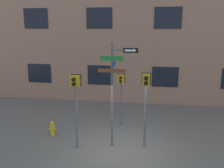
{
  "coord_description": "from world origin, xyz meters",
  "views": [
    {
      "loc": [
        1.07,
        -8.77,
        4.72
      ],
      "look_at": [
        -0.33,
        0.35,
        2.56
      ],
      "focal_mm": 40.0,
      "sensor_mm": 36.0,
      "label": 1
    }
  ],
  "objects_px": {
    "pedestrian_signal_across": "(121,86)",
    "fire_hydrant": "(52,129)",
    "street_sign_pole": "(114,85)",
    "pedestrian_signal_left": "(75,91)",
    "pedestrian_signal_right": "(146,91)"
  },
  "relations": [
    {
      "from": "pedestrian_signal_left",
      "to": "pedestrian_signal_right",
      "type": "height_order",
      "value": "pedestrian_signal_right"
    },
    {
      "from": "street_sign_pole",
      "to": "pedestrian_signal_left",
      "type": "height_order",
      "value": "street_sign_pole"
    },
    {
      "from": "street_sign_pole",
      "to": "pedestrian_signal_right",
      "type": "bearing_deg",
      "value": 6.46
    },
    {
      "from": "pedestrian_signal_left",
      "to": "fire_hydrant",
      "type": "xyz_separation_m",
      "value": [
        -1.4,
        0.95,
        -2.0
      ]
    },
    {
      "from": "pedestrian_signal_left",
      "to": "pedestrian_signal_across",
      "type": "height_order",
      "value": "pedestrian_signal_left"
    },
    {
      "from": "street_sign_pole",
      "to": "pedestrian_signal_right",
      "type": "height_order",
      "value": "street_sign_pole"
    },
    {
      "from": "pedestrian_signal_left",
      "to": "pedestrian_signal_across",
      "type": "distance_m",
      "value": 2.93
    },
    {
      "from": "street_sign_pole",
      "to": "fire_hydrant",
      "type": "relative_size",
      "value": 6.24
    },
    {
      "from": "pedestrian_signal_across",
      "to": "fire_hydrant",
      "type": "height_order",
      "value": "pedestrian_signal_across"
    },
    {
      "from": "pedestrian_signal_right",
      "to": "pedestrian_signal_across",
      "type": "relative_size",
      "value": 1.18
    },
    {
      "from": "street_sign_pole",
      "to": "fire_hydrant",
      "type": "height_order",
      "value": "street_sign_pole"
    },
    {
      "from": "fire_hydrant",
      "to": "pedestrian_signal_across",
      "type": "bearing_deg",
      "value": 29.33
    },
    {
      "from": "pedestrian_signal_across",
      "to": "pedestrian_signal_left",
      "type": "bearing_deg",
      "value": -119.31
    },
    {
      "from": "pedestrian_signal_left",
      "to": "fire_hydrant",
      "type": "bearing_deg",
      "value": 145.91
    },
    {
      "from": "pedestrian_signal_right",
      "to": "pedestrian_signal_left",
      "type": "bearing_deg",
      "value": -168.9
    }
  ]
}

